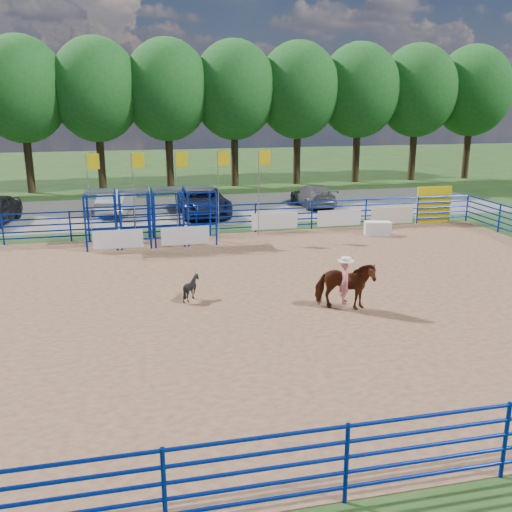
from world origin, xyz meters
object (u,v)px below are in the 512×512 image
calf (191,288)px  car_d (313,196)px  car_c (203,201)px  announcer_table (378,228)px  horse_and_rider (345,283)px  car_b (117,201)px

calf → car_d: bearing=-42.2°
car_c → car_d: 7.26m
announcer_table → car_d: bearing=94.0°
calf → horse_and_rider: bearing=-124.2°
announcer_table → car_c: car_c is taller
car_b → car_c: car_c is taller
car_b → calf: bearing=110.4°
calf → car_b: 16.24m
car_b → car_d: size_ratio=0.98×
announcer_table → horse_and_rider: bearing=-120.1°
announcer_table → car_b: 15.37m
horse_and_rider → car_d: bearing=74.8°
car_b → car_d: car_b is taller
calf → car_d: car_d is taller
car_d → calf: bearing=57.3°
announcer_table → car_d: car_d is taller
car_c → car_d: (7.16, 1.20, -0.15)m
announcer_table → calf: bearing=-144.0°
announcer_table → car_b: bearing=145.6°
car_b → horse_and_rider: bearing=123.3°
announcer_table → horse_and_rider: 10.84m
calf → car_c: 14.76m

